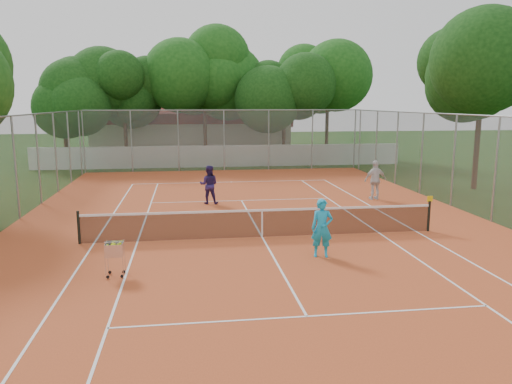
{
  "coord_description": "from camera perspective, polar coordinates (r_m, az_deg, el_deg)",
  "views": [
    {
      "loc": [
        -2.43,
        -16.11,
        4.51
      ],
      "look_at": [
        0.0,
        1.5,
        1.3
      ],
      "focal_mm": 35.0,
      "sensor_mm": 36.0,
      "label": 1
    }
  ],
  "objects": [
    {
      "name": "boundary_wall",
      "position": [
        35.39,
        -3.89,
        4.11
      ],
      "size": [
        26.0,
        0.3,
        1.5
      ],
      "primitive_type": "cube",
      "color": "white",
      "rests_on": "ground"
    },
    {
      "name": "player_far_left",
      "position": [
        22.33,
        -5.4,
        0.84
      ],
      "size": [
        0.94,
        0.79,
        1.73
      ],
      "primitive_type": "imported",
      "rotation": [
        0.0,
        0.0,
        2.97
      ],
      "color": "#271B52",
      "rests_on": "court_pad"
    },
    {
      "name": "tennis_net",
      "position": [
        16.77,
        0.7,
        -3.56
      ],
      "size": [
        11.88,
        0.1,
        0.98
      ],
      "primitive_type": "cube",
      "color": "black",
      "rests_on": "court_pad"
    },
    {
      "name": "ball_hopper",
      "position": [
        13.58,
        -15.81,
        -7.27
      ],
      "size": [
        0.54,
        0.54,
        0.99
      ],
      "primitive_type": "cube",
      "rotation": [
        0.0,
        0.0,
        0.15
      ],
      "color": "silver",
      "rests_on": "court_pad"
    },
    {
      "name": "clubhouse",
      "position": [
        45.17,
        -7.37,
        7.22
      ],
      "size": [
        16.4,
        9.0,
        4.4
      ],
      "primitive_type": "cube",
      "color": "beige",
      "rests_on": "ground"
    },
    {
      "name": "court_pad",
      "position": [
        16.9,
        0.7,
        -5.21
      ],
      "size": [
        18.0,
        34.0,
        0.02
      ],
      "primitive_type": "cube",
      "color": "#BA4D24",
      "rests_on": "ground"
    },
    {
      "name": "ground",
      "position": [
        16.9,
        0.7,
        -5.24
      ],
      "size": [
        120.0,
        120.0,
        0.0
      ],
      "primitive_type": "plane",
      "color": "#16350E",
      "rests_on": "ground"
    },
    {
      "name": "player_near",
      "position": [
        14.73,
        7.55,
        -4.11
      ],
      "size": [
        0.69,
        0.52,
        1.72
      ],
      "primitive_type": "imported",
      "rotation": [
        0.0,
        0.0,
        -0.18
      ],
      "color": "#179BCA",
      "rests_on": "court_pad"
    },
    {
      "name": "court_lines",
      "position": [
        16.89,
        0.7,
        -5.16
      ],
      "size": [
        10.98,
        23.78,
        0.01
      ],
      "primitive_type": "cube",
      "color": "white",
      "rests_on": "court_pad"
    },
    {
      "name": "perimeter_fence",
      "position": [
        16.48,
        0.71,
        1.48
      ],
      "size": [
        18.0,
        34.0,
        4.0
      ],
      "primitive_type": "cube",
      "color": "slate",
      "rests_on": "ground"
    },
    {
      "name": "player_far_right",
      "position": [
        23.86,
        13.48,
        1.35
      ],
      "size": [
        1.12,
        0.58,
        1.84
      ],
      "primitive_type": "imported",
      "rotation": [
        0.0,
        0.0,
        3.26
      ],
      "color": "silver",
      "rests_on": "court_pad"
    },
    {
      "name": "tropical_trees",
      "position": [
        38.19,
        -4.29,
        10.94
      ],
      "size": [
        29.0,
        19.0,
        10.0
      ],
      "primitive_type": "cube",
      "color": "black",
      "rests_on": "ground"
    }
  ]
}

